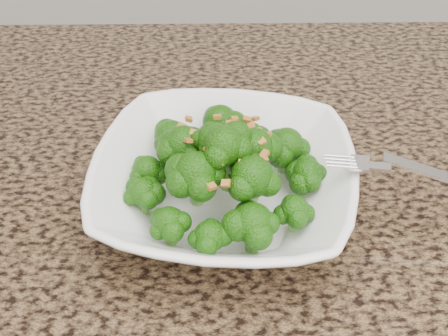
{
  "coord_description": "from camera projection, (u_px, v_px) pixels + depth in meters",
  "views": [
    {
      "loc": [
        -0.13,
        0.02,
        1.29
      ],
      "look_at": [
        -0.12,
        0.42,
        0.95
      ],
      "focal_mm": 45.0,
      "sensor_mm": 36.0,
      "label": 1
    }
  ],
  "objects": [
    {
      "name": "broccoli_pile",
      "position": [
        224.0,
        131.0,
        0.5
      ],
      "size": [
        0.22,
        0.22,
        0.07
      ],
      "primitive_type": null,
      "color": "#1F5E0A",
      "rests_on": "bowl"
    },
    {
      "name": "garlic_topping",
      "position": [
        224.0,
        97.0,
        0.47
      ],
      "size": [
        0.13,
        0.13,
        0.01
      ],
      "primitive_type": null,
      "color": "#B2722B",
      "rests_on": "broccoli_pile"
    },
    {
      "name": "bowl",
      "position": [
        224.0,
        184.0,
        0.54
      ],
      "size": [
        0.28,
        0.28,
        0.06
      ],
      "primitive_type": "imported",
      "rotation": [
        0.0,
        0.0,
        -0.13
      ],
      "color": "white",
      "rests_on": "granite_counter"
    },
    {
      "name": "fork",
      "position": [
        383.0,
        167.0,
        0.5
      ],
      "size": [
        0.17,
        0.07,
        0.01
      ],
      "primitive_type": null,
      "rotation": [
        0.0,
        0.0,
        -0.26
      ],
      "color": "silver",
      "rests_on": "bowl"
    },
    {
      "name": "granite_counter",
      "position": [
        372.0,
        315.0,
        0.48
      ],
      "size": [
        1.64,
        1.04,
        0.03
      ],
      "primitive_type": "cube",
      "color": "brown",
      "rests_on": "cabinet"
    }
  ]
}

